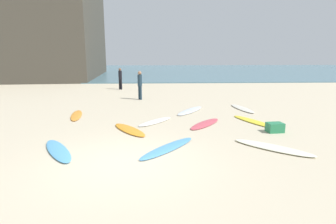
# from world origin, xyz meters

# --- Properties ---
(ground_plane) EXTENTS (120.00, 120.00, 0.00)m
(ground_plane) POSITION_xyz_m (0.00, 0.00, 0.00)
(ground_plane) COLOR beige
(ocean_water) EXTENTS (120.00, 40.00, 0.08)m
(ocean_water) POSITION_xyz_m (0.00, 39.87, 0.04)
(ocean_water) COLOR slate
(ocean_water) RESTS_ON ground_plane
(surfboard_0) EXTENTS (2.03, 2.30, 0.06)m
(surfboard_0) POSITION_xyz_m (1.23, 1.06, 0.03)
(surfboard_0) COLOR #519AD6
(surfboard_0) RESTS_ON ground_plane
(surfboard_1) EXTENTS (0.92, 2.39, 0.07)m
(surfboard_1) POSITION_xyz_m (-2.90, 5.77, 0.04)
(surfboard_1) COLOR orange
(surfboard_1) RESTS_ON ground_plane
(surfboard_2) EXTENTS (0.92, 2.43, 0.08)m
(surfboard_2) POSITION_xyz_m (5.43, 7.00, 0.04)
(surfboard_2) COLOR silver
(surfboard_2) RESTS_ON ground_plane
(surfboard_3) EXTENTS (1.79, 2.11, 0.07)m
(surfboard_3) POSITION_xyz_m (2.90, 3.92, 0.03)
(surfboard_3) COLOR #DF4C5B
(surfboard_3) RESTS_ON ground_plane
(surfboard_4) EXTENTS (2.24, 2.11, 0.08)m
(surfboard_4) POSITION_xyz_m (4.48, 0.91, 0.04)
(surfboard_4) COLOR #EBECCB
(surfboard_4) RESTS_ON ground_plane
(surfboard_5) EXTENTS (1.47, 2.54, 0.07)m
(surfboard_5) POSITION_xyz_m (5.07, 4.19, 0.03)
(surfboard_5) COLOR yellow
(surfboard_5) RESTS_ON ground_plane
(surfboard_6) EXTENTS (1.72, 1.92, 0.07)m
(surfboard_6) POSITION_xyz_m (0.83, 4.40, 0.03)
(surfboard_6) COLOR white
(surfboard_6) RESTS_ON ground_plane
(surfboard_7) EXTENTS (1.86, 2.47, 0.08)m
(surfboard_7) POSITION_xyz_m (2.60, 6.56, 0.04)
(surfboard_7) COLOR silver
(surfboard_7) RESTS_ON ground_plane
(surfboard_8) EXTENTS (1.64, 2.28, 0.08)m
(surfboard_8) POSITION_xyz_m (-2.10, 0.95, 0.04)
(surfboard_8) COLOR #53A0D4
(surfboard_8) RESTS_ON ground_plane
(surfboard_9) EXTENTS (1.67, 2.18, 0.08)m
(surfboard_9) POSITION_xyz_m (-0.16, 3.14, 0.04)
(surfboard_9) COLOR orange
(surfboard_9) RESTS_ON ground_plane
(beachgoer_near) EXTENTS (0.38, 0.38, 1.81)m
(beachgoer_near) POSITION_xyz_m (-0.15, 10.37, 1.02)
(beachgoer_near) COLOR #1E3342
(beachgoer_near) RESTS_ON ground_plane
(beachgoer_mid) EXTENTS (0.40, 0.40, 1.73)m
(beachgoer_mid) POSITION_xyz_m (-2.04, 15.45, 0.97)
(beachgoer_mid) COLOR black
(beachgoer_mid) RESTS_ON ground_plane
(beach_cooler) EXTENTS (0.63, 0.48, 0.35)m
(beach_cooler) POSITION_xyz_m (5.32, 2.72, 0.18)
(beach_cooler) COLOR #287F51
(beach_cooler) RESTS_ON ground_plane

